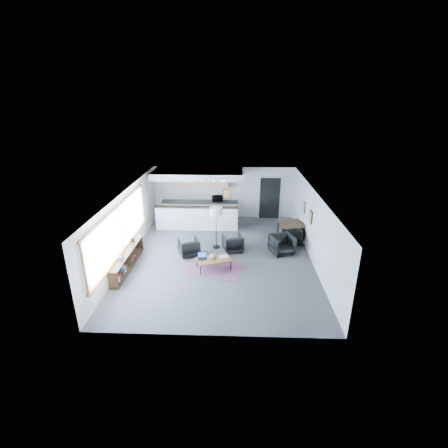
{
  "coord_description": "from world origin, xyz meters",
  "views": [
    {
      "loc": [
        0.59,
        -11.3,
        5.83
      ],
      "look_at": [
        0.15,
        0.4,
        1.21
      ],
      "focal_mm": 26.0,
      "sensor_mm": 36.0,
      "label": 1
    }
  ],
  "objects_px": {
    "coffee_table": "(214,260)",
    "laptop": "(202,257)",
    "dining_table": "(292,225)",
    "ceramic_pot": "(213,257)",
    "armchair_right": "(233,242)",
    "armchair_left": "(189,246)",
    "dining_chair_far": "(292,235)",
    "microwave": "(217,198)",
    "book_stack": "(224,257)",
    "floor_lamp": "(216,213)",
    "dining_chair_near": "(282,245)"
  },
  "relations": [
    {
      "from": "coffee_table",
      "to": "armchair_left",
      "type": "height_order",
      "value": "armchair_left"
    },
    {
      "from": "book_stack",
      "to": "armchair_right",
      "type": "xyz_separation_m",
      "value": [
        0.29,
        1.45,
        -0.06
      ]
    },
    {
      "from": "floor_lamp",
      "to": "ceramic_pot",
      "type": "bearing_deg",
      "value": -89.86
    },
    {
      "from": "microwave",
      "to": "dining_chair_far",
      "type": "bearing_deg",
      "value": -49.18
    },
    {
      "from": "armchair_left",
      "to": "dining_chair_far",
      "type": "height_order",
      "value": "armchair_left"
    },
    {
      "from": "armchair_right",
      "to": "dining_chair_near",
      "type": "height_order",
      "value": "armchair_right"
    },
    {
      "from": "ceramic_pot",
      "to": "dining_chair_far",
      "type": "xyz_separation_m",
      "value": [
        3.18,
        2.46,
        -0.16
      ]
    },
    {
      "from": "floor_lamp",
      "to": "dining_table",
      "type": "bearing_deg",
      "value": 12.13
    },
    {
      "from": "floor_lamp",
      "to": "dining_chair_far",
      "type": "height_order",
      "value": "floor_lamp"
    },
    {
      "from": "ceramic_pot",
      "to": "armchair_right",
      "type": "distance_m",
      "value": 1.71
    },
    {
      "from": "dining_chair_far",
      "to": "microwave",
      "type": "xyz_separation_m",
      "value": [
        -3.32,
        2.72,
        0.75
      ]
    },
    {
      "from": "ceramic_pot",
      "to": "book_stack",
      "type": "relative_size",
      "value": 0.67
    },
    {
      "from": "book_stack",
      "to": "armchair_right",
      "type": "distance_m",
      "value": 1.48
    },
    {
      "from": "book_stack",
      "to": "armchair_right",
      "type": "relative_size",
      "value": 0.48
    },
    {
      "from": "ceramic_pot",
      "to": "armchair_right",
      "type": "relative_size",
      "value": 0.32
    },
    {
      "from": "armchair_left",
      "to": "dining_chair_far",
      "type": "relative_size",
      "value": 1.05
    },
    {
      "from": "ceramic_pot",
      "to": "armchair_right",
      "type": "height_order",
      "value": "armchair_right"
    },
    {
      "from": "dining_chair_near",
      "to": "coffee_table",
      "type": "bearing_deg",
      "value": -173.14
    },
    {
      "from": "ceramic_pot",
      "to": "armchair_left",
      "type": "xyz_separation_m",
      "value": [
        -1.03,
        1.11,
        -0.14
      ]
    },
    {
      "from": "book_stack",
      "to": "laptop",
      "type": "bearing_deg",
      "value": -178.41
    },
    {
      "from": "laptop",
      "to": "dining_chair_far",
      "type": "xyz_separation_m",
      "value": [
        3.58,
        2.37,
        -0.1
      ]
    },
    {
      "from": "microwave",
      "to": "book_stack",
      "type": "bearing_deg",
      "value": -93.96
    },
    {
      "from": "ceramic_pot",
      "to": "floor_lamp",
      "type": "bearing_deg",
      "value": 90.14
    },
    {
      "from": "dining_table",
      "to": "dining_chair_near",
      "type": "xyz_separation_m",
      "value": [
        -0.55,
        -1.16,
        -0.41
      ]
    },
    {
      "from": "dining_table",
      "to": "dining_chair_near",
      "type": "bearing_deg",
      "value": -115.54
    },
    {
      "from": "ceramic_pot",
      "to": "microwave",
      "type": "relative_size",
      "value": 0.47
    },
    {
      "from": "armchair_right",
      "to": "floor_lamp",
      "type": "height_order",
      "value": "floor_lamp"
    },
    {
      "from": "dining_chair_far",
      "to": "armchair_right",
      "type": "bearing_deg",
      "value": 27.34
    },
    {
      "from": "armchair_right",
      "to": "dining_chair_near",
      "type": "relative_size",
      "value": 1.04
    },
    {
      "from": "coffee_table",
      "to": "floor_lamp",
      "type": "relative_size",
      "value": 0.78
    },
    {
      "from": "floor_lamp",
      "to": "microwave",
      "type": "relative_size",
      "value": 3.38
    },
    {
      "from": "microwave",
      "to": "dining_chair_near",
      "type": "bearing_deg",
      "value": -63.75
    },
    {
      "from": "dining_chair_near",
      "to": "armchair_right",
      "type": "bearing_deg",
      "value": 154.62
    },
    {
      "from": "dining_table",
      "to": "dining_chair_near",
      "type": "distance_m",
      "value": 1.34
    },
    {
      "from": "coffee_table",
      "to": "dining_table",
      "type": "relative_size",
      "value": 1.09
    },
    {
      "from": "laptop",
      "to": "microwave",
      "type": "relative_size",
      "value": 0.71
    },
    {
      "from": "laptop",
      "to": "armchair_right",
      "type": "relative_size",
      "value": 0.49
    },
    {
      "from": "floor_lamp",
      "to": "coffee_table",
      "type": "bearing_deg",
      "value": -89.44
    },
    {
      "from": "book_stack",
      "to": "microwave",
      "type": "distance_m",
      "value": 5.13
    },
    {
      "from": "ceramic_pot",
      "to": "book_stack",
      "type": "bearing_deg",
      "value": 16.32
    },
    {
      "from": "laptop",
      "to": "dining_chair_far",
      "type": "distance_m",
      "value": 4.29
    },
    {
      "from": "dining_table",
      "to": "microwave",
      "type": "xyz_separation_m",
      "value": [
        -3.32,
        2.63,
        0.34
      ]
    },
    {
      "from": "book_stack",
      "to": "armchair_left",
      "type": "height_order",
      "value": "armchair_left"
    },
    {
      "from": "armchair_left",
      "to": "floor_lamp",
      "type": "xyz_separation_m",
      "value": [
        1.03,
        0.75,
        1.14
      ]
    },
    {
      "from": "dining_chair_far",
      "to": "dining_chair_near",
      "type": "bearing_deg",
      "value": 70.3
    },
    {
      "from": "book_stack",
      "to": "dining_table",
      "type": "height_order",
      "value": "dining_table"
    },
    {
      "from": "book_stack",
      "to": "dining_chair_near",
      "type": "bearing_deg",
      "value": 29.62
    },
    {
      "from": "coffee_table",
      "to": "laptop",
      "type": "xyz_separation_m",
      "value": [
        -0.42,
        0.04,
        0.1
      ]
    },
    {
      "from": "armchair_left",
      "to": "dining_table",
      "type": "xyz_separation_m",
      "value": [
        4.21,
        1.43,
        0.39
      ]
    },
    {
      "from": "armchair_right",
      "to": "dining_chair_far",
      "type": "relative_size",
      "value": 1.05
    }
  ]
}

